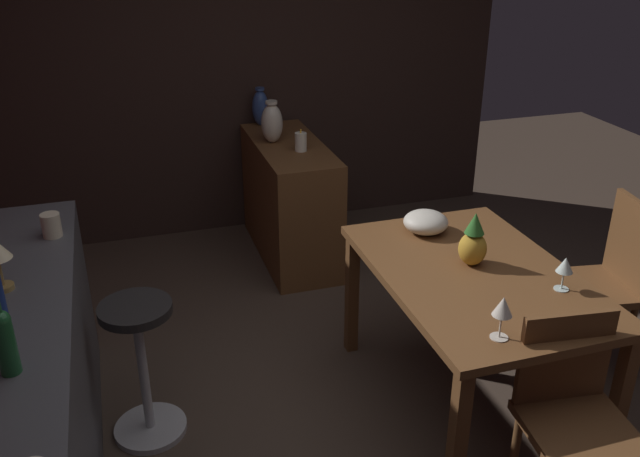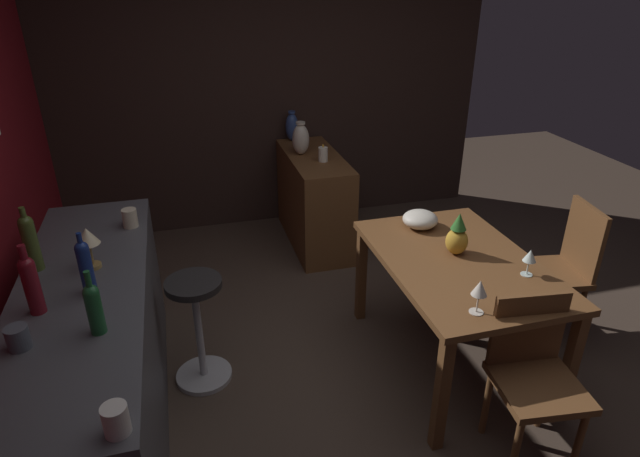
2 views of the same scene
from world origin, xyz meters
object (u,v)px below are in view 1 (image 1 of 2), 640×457
chair_near_window (573,413)px  chair_by_doorway (604,279)px  dining_table (474,288)px  fruit_bowl (426,222)px  pillar_candle_tall (301,142)px  vase_ceramic_blue (260,108)px  sideboard_cabinet (290,200)px  wine_bottle_green (4,339)px  cup_cream (51,225)px  bar_stool (143,367)px  vase_ceramic_ivory (272,123)px  wine_glass_right (503,308)px  wine_glass_left (565,266)px  pineapple_centerpiece (473,243)px

chair_near_window → chair_by_doorway: bearing=-43.9°
dining_table → fruit_bowl: (0.46, 0.04, 0.14)m
pillar_candle_tall → vase_ceramic_blue: vase_ceramic_blue is taller
dining_table → vase_ceramic_blue: 2.37m
sideboard_cabinet → chair_near_window: size_ratio=1.29×
wine_bottle_green → cup_cream: wine_bottle_green is taller
bar_stool → vase_ceramic_ivory: 2.02m
bar_stool → chair_by_doorway: bearing=-94.1°
dining_table → pillar_candle_tall: size_ratio=8.90×
vase_ceramic_blue → cup_cream: bearing=141.6°
chair_near_window → pillar_candle_tall: (2.36, 0.41, 0.41)m
bar_stool → wine_glass_right: (-0.75, -1.32, 0.51)m
chair_near_window → vase_ceramic_ivory: (2.59, 0.54, 0.48)m
chair_by_doorway → chair_near_window: bearing=136.1°
wine_glass_left → wine_glass_right: size_ratio=0.86×
dining_table → fruit_bowl: bearing=4.7°
chair_by_doorway → fruit_bowl: 0.97m
wine_bottle_green → vase_ceramic_ivory: bearing=-31.7°
dining_table → chair_near_window: size_ratio=1.52×
sideboard_cabinet → wine_bottle_green: (-2.23, 1.51, 0.62)m
cup_cream → vase_ceramic_ivory: 1.85m
pillar_candle_tall → fruit_bowl: bearing=-165.5°
wine_bottle_green → vase_ceramic_blue: 3.07m
dining_table → chair_near_window: bearing=-175.2°
dining_table → vase_ceramic_ivory: (1.89, 0.48, 0.30)m
sideboard_cabinet → chair_near_window: bearing=-170.1°
wine_bottle_green → vase_ceramic_ivory: (2.30, -1.42, -0.07)m
chair_by_doorway → wine_bottle_green: 2.80m
pillar_candle_tall → vase_ceramic_ivory: 0.27m
fruit_bowl → wine_bottle_green: wine_bottle_green is taller
bar_stool → vase_ceramic_ivory: bearing=-31.9°
wine_bottle_green → cup_cream: bearing=-4.9°
chair_near_window → vase_ceramic_blue: (3.00, 0.52, 0.48)m
wine_glass_left → wine_bottle_green: wine_bottle_green is taller
wine_bottle_green → wine_glass_left: bearing=-86.0°
dining_table → sideboard_cabinet: 1.88m
pineapple_centerpiece → cup_cream: size_ratio=2.16×
fruit_bowl → wine_bottle_green: 2.06m
sideboard_cabinet → vase_ceramic_blue: (0.48, 0.08, 0.54)m
dining_table → wine_glass_right: bearing=160.0°
wine_bottle_green → vase_ceramic_blue: size_ratio=1.05×
chair_by_doorway → cup_cream: 2.71m
bar_stool → cup_cream: 0.75m
cup_cream → wine_glass_right: bearing=-124.3°
dining_table → chair_by_doorway: 0.83m
wine_bottle_green → sideboard_cabinet: bearing=-34.1°
pillar_candle_tall → dining_table: bearing=-168.1°
cup_cream → wine_bottle_green: bearing=175.1°
wine_glass_left → cup_cream: bearing=67.4°
dining_table → pineapple_centerpiece: size_ratio=5.01×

